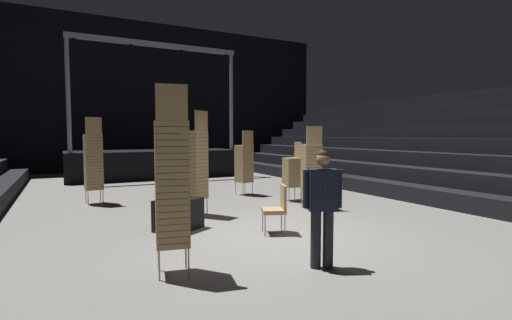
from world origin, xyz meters
TOP-DOWN VIEW (x-y plane):
  - ground_plane at (0.00, 0.00)m, footprint 22.00×30.00m
  - arena_end_wall at (0.00, 15.00)m, footprint 22.00×0.30m
  - bleacher_bank_right at (8.00, 1.00)m, footprint 6.00×24.00m
  - stage_riser at (0.00, 11.18)m, footprint 7.31×2.76m
  - man_with_tie at (-0.39, -1.77)m, footprint 0.56×0.37m
  - chair_stack_front_left at (2.09, 1.92)m, footprint 0.54×0.54m
  - chair_stack_front_right at (-2.36, -1.03)m, footprint 0.52×0.52m
  - chair_stack_mid_left at (-0.87, 2.46)m, footprint 0.60×0.60m
  - chair_stack_mid_right at (2.26, 3.08)m, footprint 0.49×0.49m
  - chair_stack_mid_centre at (-2.91, 5.17)m, footprint 0.48×0.48m
  - chair_stack_rear_left at (1.47, 4.69)m, footprint 0.53×0.53m
  - equipment_road_case at (-1.62, 1.31)m, footprint 1.08×0.98m
  - loose_chair_near_man at (0.01, 0.16)m, footprint 0.57×0.57m

SIDE VIEW (x-z plane):
  - ground_plane at x=0.00m, z-range -0.10..0.00m
  - equipment_road_case at x=-1.62m, z-range 0.00..0.62m
  - loose_chair_near_man at x=0.01m, z-range 0.06..1.01m
  - stage_riser at x=0.00m, z-range -2.21..3.60m
  - chair_stack_mid_right at x=2.26m, z-range 0.00..1.71m
  - man_with_tie at x=-0.39m, z-range 0.11..1.81m
  - chair_stack_rear_left at x=1.47m, z-range 0.00..2.05m
  - chair_stack_front_left at x=2.09m, z-range 0.00..2.14m
  - chair_stack_mid_centre at x=-2.91m, z-range 0.00..2.39m
  - chair_stack_mid_left at x=-0.87m, z-range 0.00..2.47m
  - chair_stack_front_right at x=-2.36m, z-range 0.00..2.56m
  - bleacher_bank_right at x=8.00m, z-range 0.00..3.60m
  - arena_end_wall at x=0.00m, z-range 0.00..8.00m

